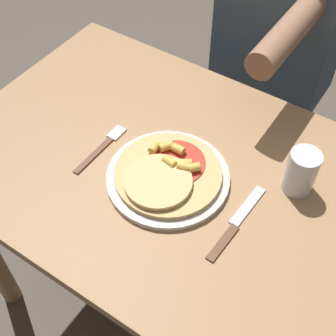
{
  "coord_description": "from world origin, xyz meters",
  "views": [
    {
      "loc": [
        0.32,
        -0.57,
        1.55
      ],
      "look_at": [
        -0.04,
        -0.03,
        0.76
      ],
      "focal_mm": 50.0,
      "sensor_mm": 36.0,
      "label": 1
    }
  ],
  "objects_px": {
    "knife": "(236,223)",
    "drinking_glass": "(301,172)",
    "dining_table": "(188,207)",
    "plate": "(168,177)",
    "fork": "(103,146)",
    "pizza": "(167,173)",
    "person_diner": "(279,37)"
  },
  "relations": [
    {
      "from": "plate",
      "to": "person_diner",
      "type": "relative_size",
      "value": 0.23
    },
    {
      "from": "plate",
      "to": "fork",
      "type": "height_order",
      "value": "plate"
    },
    {
      "from": "drinking_glass",
      "to": "pizza",
      "type": "bearing_deg",
      "value": -150.3
    },
    {
      "from": "drinking_glass",
      "to": "dining_table",
      "type": "bearing_deg",
      "value": -153.55
    },
    {
      "from": "person_diner",
      "to": "drinking_glass",
      "type": "bearing_deg",
      "value": -61.4
    },
    {
      "from": "drinking_glass",
      "to": "knife",
      "type": "bearing_deg",
      "value": -112.39
    },
    {
      "from": "dining_table",
      "to": "fork",
      "type": "height_order",
      "value": "fork"
    },
    {
      "from": "dining_table",
      "to": "knife",
      "type": "distance_m",
      "value": 0.2
    },
    {
      "from": "dining_table",
      "to": "pizza",
      "type": "distance_m",
      "value": 0.15
    },
    {
      "from": "plate",
      "to": "fork",
      "type": "xyz_separation_m",
      "value": [
        -0.18,
        -0.0,
        -0.0
      ]
    },
    {
      "from": "pizza",
      "to": "fork",
      "type": "bearing_deg",
      "value": 179.7
    },
    {
      "from": "drinking_glass",
      "to": "person_diner",
      "type": "bearing_deg",
      "value": 118.6
    },
    {
      "from": "dining_table",
      "to": "knife",
      "type": "xyz_separation_m",
      "value": [
        0.15,
        -0.05,
        0.12
      ]
    },
    {
      "from": "fork",
      "to": "knife",
      "type": "height_order",
      "value": "same"
    },
    {
      "from": "knife",
      "to": "drinking_glass",
      "type": "height_order",
      "value": "drinking_glass"
    },
    {
      "from": "fork",
      "to": "drinking_glass",
      "type": "bearing_deg",
      "value": 18.08
    },
    {
      "from": "dining_table",
      "to": "person_diner",
      "type": "xyz_separation_m",
      "value": [
        -0.06,
        0.61,
        0.11
      ]
    },
    {
      "from": "dining_table",
      "to": "plate",
      "type": "relative_size",
      "value": 4.16
    },
    {
      "from": "plate",
      "to": "fork",
      "type": "distance_m",
      "value": 0.18
    },
    {
      "from": "dining_table",
      "to": "drinking_glass",
      "type": "bearing_deg",
      "value": 26.45
    },
    {
      "from": "plate",
      "to": "pizza",
      "type": "relative_size",
      "value": 1.15
    },
    {
      "from": "fork",
      "to": "plate",
      "type": "bearing_deg",
      "value": 0.85
    },
    {
      "from": "plate",
      "to": "knife",
      "type": "bearing_deg",
      "value": -6.31
    },
    {
      "from": "knife",
      "to": "dining_table",
      "type": "bearing_deg",
      "value": 160.04
    },
    {
      "from": "dining_table",
      "to": "fork",
      "type": "bearing_deg",
      "value": -170.8
    },
    {
      "from": "pizza",
      "to": "knife",
      "type": "height_order",
      "value": "pizza"
    },
    {
      "from": "pizza",
      "to": "person_diner",
      "type": "height_order",
      "value": "person_diner"
    },
    {
      "from": "fork",
      "to": "drinking_glass",
      "type": "xyz_separation_m",
      "value": [
        0.43,
        0.14,
        0.05
      ]
    },
    {
      "from": "plate",
      "to": "knife",
      "type": "xyz_separation_m",
      "value": [
        0.18,
        -0.02,
        -0.0
      ]
    },
    {
      "from": "knife",
      "to": "person_diner",
      "type": "relative_size",
      "value": 0.18
    },
    {
      "from": "dining_table",
      "to": "knife",
      "type": "bearing_deg",
      "value": -19.96
    },
    {
      "from": "drinking_glass",
      "to": "person_diner",
      "type": "height_order",
      "value": "person_diner"
    }
  ]
}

